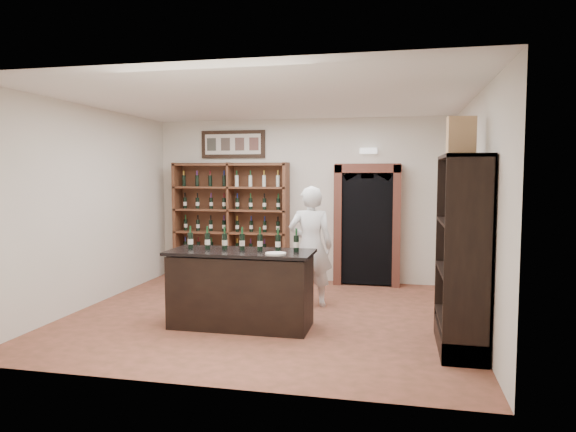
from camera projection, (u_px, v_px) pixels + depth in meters
The scene contains 21 objects.
floor at pixel (267, 315), 7.25m from camera, with size 5.50×5.50×0.00m, color #9B4F3E.
ceiling at pixel (267, 100), 7.00m from camera, with size 5.50×5.50×0.00m, color white.
wall_back at pixel (301, 200), 9.56m from camera, with size 5.50×0.04×3.00m, color silver.
wall_left at pixel (90, 207), 7.70m from camera, with size 0.04×5.00×3.00m, color silver.
wall_right at pixel (475, 212), 6.55m from camera, with size 0.04×5.00×3.00m, color silver.
wine_shelf at pixel (231, 221), 9.71m from camera, with size 2.20×0.38×2.20m.
framed_picture at pixel (233, 144), 9.72m from camera, with size 1.25×0.04×0.52m, color black.
arched_doorway at pixel (367, 222), 9.16m from camera, with size 1.17×0.35×2.17m.
emergency_light at pixel (369, 151), 9.15m from camera, with size 0.30×0.10×0.10m, color white.
tasting_counter at pixel (241, 289), 6.67m from camera, with size 1.88×0.78×1.00m.
counter_bottle_0 at pixel (190, 240), 6.84m from camera, with size 0.07×0.07×0.30m.
counter_bottle_1 at pixel (207, 241), 6.78m from camera, with size 0.07×0.07×0.30m.
counter_bottle_2 at pixel (225, 241), 6.73m from camera, with size 0.07×0.07×0.30m.
counter_bottle_3 at pixel (242, 242), 6.68m from camera, with size 0.07×0.07×0.30m.
counter_bottle_4 at pixel (260, 242), 6.63m from camera, with size 0.07×0.07×0.30m.
counter_bottle_5 at pixel (278, 243), 6.58m from camera, with size 0.07×0.07×0.30m.
counter_bottle_6 at pixel (296, 243), 6.53m from camera, with size 0.07×0.07×0.30m.
side_cabinet at pixel (464, 284), 5.78m from camera, with size 0.48×1.20×2.20m.
shopkeeper at pixel (311, 246), 7.70m from camera, with size 0.66×0.43×1.81m, color white.
plate at pixel (276, 254), 6.31m from camera, with size 0.26×0.26×0.02m, color beige.
wine_crate at pixel (461, 136), 5.83m from camera, with size 0.31×0.13×0.44m, color tan.
Camera 1 is at (1.78, -6.89, 1.99)m, focal length 32.00 mm.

